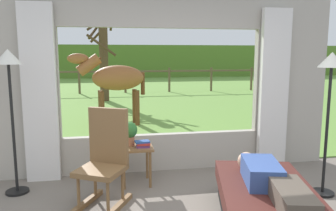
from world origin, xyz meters
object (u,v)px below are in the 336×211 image
Objects in this scene: book_stack at (143,144)px; rocking_chair at (105,159)px; recliner_sofa at (267,207)px; reclining_person at (270,180)px; floor_lamp_right at (330,81)px; pasture_tree at (104,57)px; floor_lamp_left at (9,78)px; potted_plant at (129,132)px; side_table at (136,153)px; horse at (115,79)px.

rocking_chair is at bearing -134.66° from book_stack.
reclining_person reaches higher than recliner_sofa.
pasture_tree is (-2.73, 9.00, 0.21)m from floor_lamp_right.
floor_lamp_left is at bearing 169.12° from floor_lamp_right.
recliner_sofa is at bearing 0.09° from rocking_chair.
potted_plant is 8.24m from pasture_tree.
floor_lamp_right is (2.34, -0.82, 0.72)m from potted_plant.
book_stack is at bearing -86.20° from pasture_tree.
horse reaches higher than side_table.
rocking_chair is 0.70m from side_table.
horse is (-1.36, 5.17, 0.94)m from recliner_sofa.
side_table is 0.30× the size of floor_lamp_right.
recliner_sofa is at bearing -49.80° from side_table.
floor_lamp_left is 0.99× the size of horse.
book_stack is (0.09, -0.06, 0.14)m from side_table.
horse is 4.50m from pasture_tree.
horse is at bearing 92.60° from side_table.
pasture_tree is at bearing 93.80° from book_stack.
side_table reaches higher than recliner_sofa.
floor_lamp_right is at bearing -73.14° from pasture_tree.
pasture_tree reaches higher than floor_lamp_right.
pasture_tree is (-0.06, 8.80, 1.08)m from rocking_chair.
floor_lamp_right is at bearing -18.51° from side_table.
reclining_person is (-0.00, -0.05, 0.30)m from recliner_sofa.
side_table is (-1.19, 1.40, 0.21)m from recliner_sofa.
horse is at bearing -86.29° from pasture_tree.
reclining_person is at bearing -50.76° from side_table.
pasture_tree reaches higher than recliner_sofa.
potted_plant is (-1.27, 1.51, 0.18)m from reclining_person.
recliner_sofa is 8.94× the size of book_stack.
recliner_sofa is at bearing -50.73° from book_stack.
recliner_sofa is 5.43m from horse.
recliner_sofa is 0.31m from reclining_person.
book_stack is at bearing -34.79° from side_table.
recliner_sofa is 1.04× the size of floor_lamp_left.
side_table is 2.59m from floor_lamp_right.
horse is at bearing 114.98° from rocking_chair.
pasture_tree reaches higher than side_table.
floor_lamp_left is at bearing 153.22° from horse.
pasture_tree is at bearing -3.73° from horse.
floor_lamp_left reaches higher than book_stack.
floor_lamp_right reaches higher than book_stack.
rocking_chair is (-1.59, 0.84, 0.33)m from recliner_sofa.
rocking_chair is 5.36× the size of book_stack.
reclining_person is 1.77m from book_stack.
pasture_tree is (-0.38, 8.18, 0.92)m from potted_plant.
floor_lamp_left is 8.34m from pasture_tree.
pasture_tree is (-0.29, 4.47, 0.47)m from horse.
floor_lamp_right is (1.08, 0.69, 0.90)m from reclining_person.
potted_plant reaches higher than recliner_sofa.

